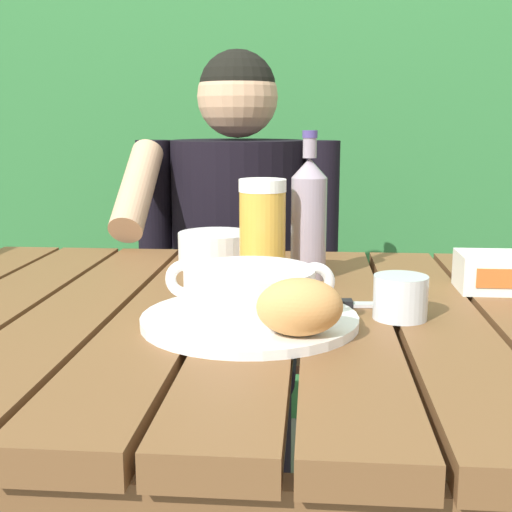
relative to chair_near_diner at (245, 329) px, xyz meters
The scene contains 13 objects.
dining_table 0.89m from the chair_near_diner, 83.31° to the right, with size 1.12×0.86×0.78m.
hedge_backdrop 1.02m from the chair_near_diner, 76.58° to the left, with size 3.85×0.88×2.07m.
chair_near_diner is the anchor object (origin of this frame).
person_eating 0.30m from the chair_near_diner, 90.86° to the right, with size 0.48×0.47×1.20m.
serving_plate 1.00m from the chair_near_diner, 83.86° to the right, with size 0.28×0.28×0.01m.
soup_bowl 1.01m from the chair_near_diner, 83.86° to the right, with size 0.22×0.17×0.07m.
bread_roll 1.09m from the chair_near_diner, 80.67° to the right, with size 0.11×0.09×0.07m.
beer_glass 0.83m from the chair_near_diner, 82.21° to the right, with size 0.07×0.07×0.17m.
beer_bottle 0.81m from the chair_near_diner, 75.54° to the right, with size 0.06×0.06×0.24m.
water_glass_small 1.00m from the chair_near_diner, 71.66° to the right, with size 0.07×0.07×0.06m.
butter_tub 0.93m from the chair_near_diner, 57.57° to the right, with size 0.12×0.09×0.06m.
table_knife 0.93m from the chair_near_diner, 74.43° to the right, with size 0.16×0.03×0.01m.
diner_bowl 0.63m from the chair_near_diner, 90.00° to the right, with size 0.14×0.14×0.05m.
Camera 1 is at (0.08, -0.92, 1.04)m, focal length 47.87 mm.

